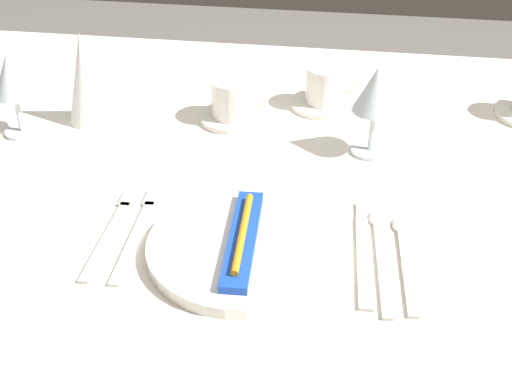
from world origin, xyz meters
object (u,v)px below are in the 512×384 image
object	(u,v)px
fork_inner	(112,229)
wine_glass_centre	(11,79)
spoon_dessert	(405,250)
wine_glass_left	(376,93)
coffee_cup_right	(326,85)
fork_outer	(138,230)
napkin_folded	(86,78)
spoon_soup	(380,247)
toothbrush_package	(243,238)
dinner_plate	(243,247)
coffee_cup_left	(234,98)
dinner_knife	(363,254)

from	to	relation	value
fork_inner	wine_glass_centre	bearing A→B (deg)	134.86
spoon_dessert	wine_glass_left	xyz separation A→B (m)	(-0.05, 0.27, 0.11)
coffee_cup_right	fork_outer	bearing A→B (deg)	-118.54
fork_inner	napkin_folded	world-z (taller)	napkin_folded
fork_outer	spoon_soup	bearing A→B (deg)	1.89
toothbrush_package	wine_glass_centre	distance (m)	0.53
wine_glass_left	wine_glass_centre	bearing A→B (deg)	-177.67
dinner_plate	toothbrush_package	size ratio (longest dim) A/B	1.24
coffee_cup_left	toothbrush_package	bearing A→B (deg)	-78.21
wine_glass_left	spoon_dessert	bearing A→B (deg)	-79.41
spoon_dessert	wine_glass_centre	xyz separation A→B (m)	(-0.66, 0.24, 0.10)
fork_outer	dinner_knife	size ratio (longest dim) A/B	0.95
coffee_cup_right	coffee_cup_left	bearing A→B (deg)	-153.54
fork_inner	dinner_knife	distance (m)	0.36
spoon_dessert	spoon_soup	bearing A→B (deg)	174.86
dinner_plate	spoon_dessert	xyz separation A→B (m)	(0.22, 0.03, -0.01)
toothbrush_package	spoon_dessert	distance (m)	0.22
toothbrush_package	fork_outer	bearing A→B (deg)	170.58
wine_glass_centre	napkin_folded	distance (m)	0.13
fork_inner	toothbrush_package	bearing A→B (deg)	-6.61
toothbrush_package	wine_glass_left	xyz separation A→B (m)	(0.17, 0.30, 0.08)
spoon_soup	wine_glass_left	xyz separation A→B (m)	(-0.02, 0.26, 0.11)
fork_outer	wine_glass_centre	size ratio (longest dim) A/B	1.46
fork_inner	spoon_dessert	distance (m)	0.41
dinner_knife	dinner_plate	bearing A→B (deg)	-173.45
toothbrush_package	spoon_dessert	bearing A→B (deg)	8.89
dinner_plate	toothbrush_package	world-z (taller)	toothbrush_package
spoon_soup	wine_glass_left	distance (m)	0.28
wine_glass_left	coffee_cup_right	bearing A→B (deg)	117.99
spoon_dessert	dinner_knife	bearing A→B (deg)	-164.47
dinner_plate	spoon_dessert	world-z (taller)	dinner_plate
coffee_cup_left	wine_glass_centre	size ratio (longest dim) A/B	0.69
spoon_soup	coffee_cup_right	size ratio (longest dim) A/B	2.34
dinner_plate	spoon_dessert	bearing A→B (deg)	8.89
dinner_knife	coffee_cup_right	world-z (taller)	coffee_cup_right
coffee_cup_right	napkin_folded	xyz separation A→B (m)	(-0.42, -0.12, 0.04)
dinner_plate	spoon_dessert	size ratio (longest dim) A/B	1.26
coffee_cup_left	fork_outer	bearing A→B (deg)	-102.02
spoon_soup	fork_outer	bearing A→B (deg)	-178.11
fork_inner	wine_glass_centre	world-z (taller)	wine_glass_centre
coffee_cup_left	dinner_plate	bearing A→B (deg)	-78.21
spoon_dessert	coffee_cup_left	bearing A→B (deg)	130.56
fork_outer	wine_glass_left	distance (m)	0.44
dinner_plate	coffee_cup_left	world-z (taller)	coffee_cup_left
wine_glass_centre	napkin_folded	bearing A→B (deg)	31.32
coffee_cup_left	wine_glass_centre	bearing A→B (deg)	-163.62
wine_glass_centre	spoon_dessert	bearing A→B (deg)	-19.98
toothbrush_package	fork_inner	size ratio (longest dim) A/B	1.00
fork_outer	fork_inner	xyz separation A→B (m)	(-0.04, -0.00, 0.00)
dinner_plate	toothbrush_package	bearing A→B (deg)	-75.96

